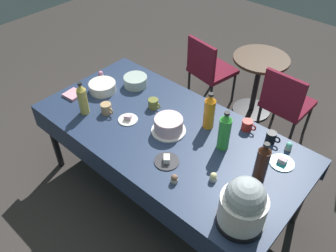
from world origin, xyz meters
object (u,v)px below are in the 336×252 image
at_px(dessert_plate_teal, 282,162).
at_px(coffee_mug_olive, 154,104).
at_px(round_cafe_table, 258,75).
at_px(soda_bottle_orange_juice, 209,112).
at_px(coffee_mug_black, 271,137).
at_px(dessert_plate_white, 128,119).
at_px(dessert_plate_charcoal, 167,161).
at_px(cupcake_cocoa, 174,179).
at_px(soda_bottle_ginger_ale, 83,99).
at_px(coffee_mug_tan, 107,109).
at_px(potluck_table, 168,136).
at_px(frosted_layer_cake, 168,125).
at_px(glass_salad_bowl, 136,81).
at_px(cupcake_rose, 289,146).
at_px(ceramic_snack_bowl, 103,87).
at_px(soda_bottle_cola, 262,163).
at_px(cupcake_berry, 101,74).
at_px(soda_bottle_lime_soda, 224,131).
at_px(maroon_chair_left, 208,68).
at_px(coffee_mug_red, 247,125).
at_px(maroon_chair_right, 285,101).
at_px(cupcake_vanilla, 213,177).
at_px(slow_cooker, 243,205).

bearing_deg(dessert_plate_teal, coffee_mug_olive, -172.78).
distance_m(coffee_mug_olive, round_cafe_table, 1.46).
xyz_separation_m(soda_bottle_orange_juice, coffee_mug_black, (0.46, 0.17, -0.10)).
height_order(dessert_plate_white, dessert_plate_charcoal, dessert_plate_charcoal).
height_order(cupcake_cocoa, coffee_mug_black, coffee_mug_black).
xyz_separation_m(soda_bottle_ginger_ale, coffee_mug_tan, (0.14, 0.12, -0.09)).
height_order(potluck_table, coffee_mug_olive, coffee_mug_olive).
bearing_deg(frosted_layer_cake, glass_salad_bowl, 157.05).
bearing_deg(dessert_plate_white, cupcake_rose, 26.20).
bearing_deg(coffee_mug_olive, coffee_mug_tan, -127.97).
bearing_deg(coffee_mug_olive, ceramic_snack_bowl, -166.13).
relative_size(dessert_plate_charcoal, soda_bottle_ginger_ale, 0.61).
distance_m(ceramic_snack_bowl, dessert_plate_white, 0.49).
xyz_separation_m(soda_bottle_cola, coffee_mug_olive, (-1.07, 0.09, -0.11)).
xyz_separation_m(potluck_table, frosted_layer_cake, (0.01, -0.00, 0.12)).
bearing_deg(cupcake_rose, dessert_plate_white, -153.80).
xyz_separation_m(cupcake_cocoa, cupcake_berry, (-1.37, 0.51, 0.00)).
xyz_separation_m(cupcake_rose, soda_bottle_orange_juice, (-0.60, -0.19, 0.12)).
height_order(potluck_table, dessert_plate_charcoal, dessert_plate_charcoal).
bearing_deg(coffee_mug_olive, soda_bottle_lime_soda, -0.26).
relative_size(frosted_layer_cake, cupcake_berry, 4.10).
distance_m(soda_bottle_cola, maroon_chair_left, 1.91).
relative_size(potluck_table, cupcake_berry, 32.59).
bearing_deg(round_cafe_table, dessert_plate_teal, -54.97).
distance_m(soda_bottle_orange_juice, coffee_mug_red, 0.33).
bearing_deg(coffee_mug_red, dessert_plate_teal, -21.06).
bearing_deg(dessert_plate_teal, maroon_chair_right, 112.96).
xyz_separation_m(frosted_layer_cake, glass_salad_bowl, (-0.65, 0.28, -0.01)).
distance_m(frosted_layer_cake, cupcake_berry, 1.01).
xyz_separation_m(cupcake_rose, maroon_chair_left, (-1.37, 0.89, -0.29)).
distance_m(coffee_mug_red, coffee_mug_black, 0.21).
relative_size(soda_bottle_lime_soda, round_cafe_table, 0.47).
bearing_deg(cupcake_vanilla, dessert_plate_teal, 58.60).
bearing_deg(cupcake_berry, soda_bottle_ginger_ale, -54.21).
bearing_deg(dessert_plate_white, maroon_chair_right, 63.20).
bearing_deg(soda_bottle_cola, soda_bottle_ginger_ale, -167.02).
xyz_separation_m(dessert_plate_charcoal, coffee_mug_olive, (-0.50, 0.39, 0.03)).
relative_size(slow_cooker, soda_bottle_orange_juice, 1.15).
height_order(frosted_layer_cake, coffee_mug_tan, frosted_layer_cake).
distance_m(glass_salad_bowl, cupcake_cocoa, 1.20).
distance_m(cupcake_vanilla, cupcake_cocoa, 0.27).
xyz_separation_m(ceramic_snack_bowl, maroon_chair_right, (1.20, 1.32, -0.30)).
bearing_deg(coffee_mug_black, soda_bottle_cola, -72.84).
distance_m(soda_bottle_orange_juice, maroon_chair_right, 1.17).
bearing_deg(soda_bottle_cola, coffee_mug_tan, -170.54).
distance_m(soda_bottle_ginger_ale, maroon_chair_left, 1.67).
distance_m(potluck_table, dessert_plate_teal, 0.89).
bearing_deg(soda_bottle_cola, coffee_mug_olive, 175.06).
bearing_deg(soda_bottle_lime_soda, soda_bottle_cola, -14.01).
bearing_deg(cupcake_rose, slow_cooker, -84.77).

